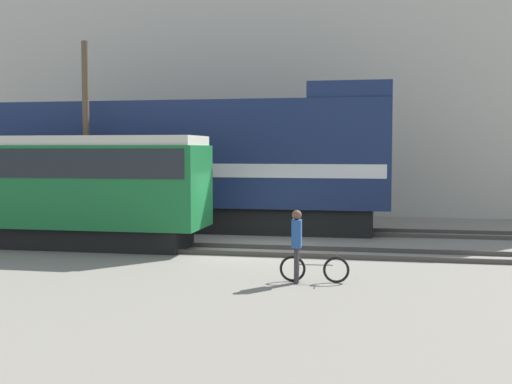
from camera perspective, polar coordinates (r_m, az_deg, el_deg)
name	(u,v)px	position (r m, az deg, el deg)	size (l,w,h in m)	color
ground_plane	(255,249)	(20.44, -0.08, -5.11)	(120.00, 120.00, 0.00)	gray
track_near	(251,250)	(19.84, -0.42, -5.18)	(60.00, 1.50, 0.14)	#47423D
track_far	(277,230)	(24.76, 1.90, -3.39)	(60.00, 1.51, 0.14)	#47423D
building_backdrop	(306,63)	(34.19, 4.47, 11.34)	(31.50, 6.00, 15.32)	beige
freight_locomotive	(186,163)	(25.40, -6.25, 2.56)	(16.09, 3.04, 5.60)	black
streetcar	(60,184)	(21.79, -17.05, 0.71)	(9.61, 2.54, 3.59)	black
bicycle	(314,269)	(15.44, 5.21, -6.84)	(1.67, 0.44, 0.69)	black
person	(297,239)	(15.20, 3.63, -4.16)	(0.24, 0.37, 1.74)	#333333
utility_pole_left	(86,139)	(24.14, -14.85, 4.54)	(0.24, 0.24, 7.07)	#4C3D2D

